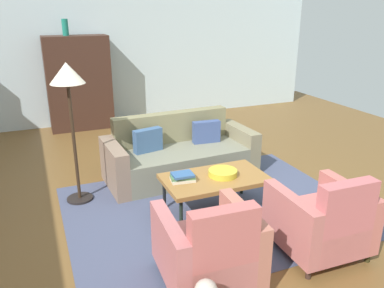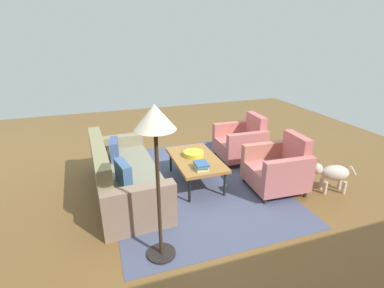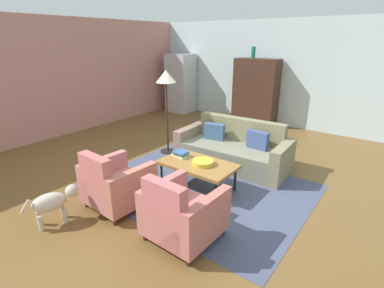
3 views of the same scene
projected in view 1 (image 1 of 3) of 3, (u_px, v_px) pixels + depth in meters
name	position (u px, v px, depth m)	size (l,w,h in m)	color
ground_plane	(206.00, 203.00, 4.84)	(10.49, 10.49, 0.00)	brown
wall_back	(122.00, 53.00, 8.06)	(8.74, 0.12, 2.80)	silver
area_rug	(212.00, 209.00, 4.71)	(3.40, 2.60, 0.01)	#474E6A
couch	(179.00, 155.00, 5.61)	(2.14, 1.00, 0.86)	slate
coffee_table	(215.00, 180.00, 4.54)	(1.20, 0.70, 0.44)	black
armchair_left	(210.00, 251.00, 3.32)	(0.84, 0.84, 0.88)	#382914
armchair_right	(323.00, 223.00, 3.76)	(0.82, 0.82, 0.88)	black
fruit_bowl	(223.00, 173.00, 4.55)	(0.34, 0.34, 0.07)	gold
book_stack	(183.00, 177.00, 4.41)	(0.29, 0.21, 0.09)	beige
cabinet	(79.00, 83.00, 7.58)	(1.20, 0.51, 1.80)	#3E251C
vase_tall	(65.00, 27.00, 7.17)	(0.12, 0.12, 0.30)	#1C7B66
floor_lamp	(68.00, 87.00, 4.46)	(0.40, 0.40, 1.72)	black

